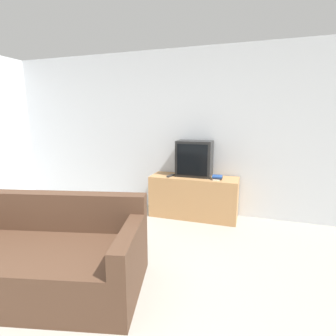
{
  "coord_description": "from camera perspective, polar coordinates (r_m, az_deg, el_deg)",
  "views": [
    {
      "loc": [
        1.26,
        -1.12,
        1.56
      ],
      "look_at": [
        0.12,
        2.36,
        0.84
      ],
      "focal_mm": 28.0,
      "sensor_mm": 36.0,
      "label": 1
    }
  ],
  "objects": [
    {
      "name": "wall_back",
      "position": [
        4.35,
        1.3,
        7.69
      ],
      "size": [
        9.0,
        0.06,
        2.6
      ],
      "color": "silver",
      "rests_on": "ground_plane"
    },
    {
      "name": "couch",
      "position": [
        2.84,
        -26.9,
        -17.12
      ],
      "size": [
        2.13,
        1.36,
        0.8
      ],
      "rotation": [
        0.0,
        0.0,
        0.23
      ],
      "color": "#4C3323",
      "rests_on": "ground_plane"
    },
    {
      "name": "remote_on_stand",
      "position": [
        4.07,
        0.57,
        -1.7
      ],
      "size": [
        0.08,
        0.18,
        0.02
      ],
      "rotation": [
        0.0,
        0.0,
        -0.26
      ],
      "color": "#2D2D2D",
      "rests_on": "tv_stand"
    },
    {
      "name": "television",
      "position": [
        4.08,
        5.75,
        2.07
      ],
      "size": [
        0.54,
        0.33,
        0.55
      ],
      "color": "black",
      "rests_on": "tv_stand"
    },
    {
      "name": "tv_stand",
      "position": [
        4.15,
        5.6,
        -6.27
      ],
      "size": [
        1.35,
        0.46,
        0.65
      ],
      "color": "tan",
      "rests_on": "ground_plane"
    },
    {
      "name": "book_stack",
      "position": [
        3.95,
        10.67,
        -2.05
      ],
      "size": [
        0.15,
        0.19,
        0.05
      ],
      "color": "silver",
      "rests_on": "tv_stand"
    }
  ]
}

